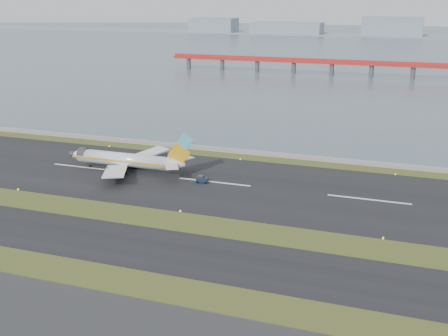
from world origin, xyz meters
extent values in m
plane|color=#344719|center=(0.00, 0.00, 0.00)|extent=(1000.00, 1000.00, 0.00)
cube|color=black|center=(0.00, -12.00, 0.05)|extent=(1000.00, 18.00, 0.10)
cube|color=black|center=(0.00, 30.00, 0.05)|extent=(1000.00, 45.00, 0.10)
cube|color=gray|center=(0.00, 60.00, 0.50)|extent=(1000.00, 2.50, 1.00)
cube|color=#4C606D|center=(0.00, 460.00, 0.00)|extent=(1400.00, 800.00, 1.30)
cube|color=red|center=(20.00, 250.00, 7.50)|extent=(260.00, 5.00, 1.60)
cube|color=red|center=(20.00, 250.00, 9.00)|extent=(260.00, 0.40, 1.40)
cylinder|color=#4C4C51|center=(-76.00, 250.00, 3.00)|extent=(2.80, 2.80, 7.00)
cylinder|color=#4C4C51|center=(20.00, 250.00, 3.00)|extent=(2.80, 2.80, 7.00)
cube|color=#8996A1|center=(0.00, 620.00, 0.00)|extent=(1400.00, 80.00, 1.00)
cube|color=#8996A1|center=(-220.00, 620.00, 9.00)|extent=(60.00, 35.00, 18.00)
cube|color=#8996A1|center=(-120.00, 620.00, 7.00)|extent=(90.00, 35.00, 14.00)
cube|color=#8996A1|center=(10.00, 620.00, 11.00)|extent=(70.00, 35.00, 22.00)
cylinder|color=white|center=(-27.36, 30.62, 3.50)|extent=(28.00, 3.80, 3.80)
cone|color=white|center=(-42.96, 30.62, 3.50)|extent=(3.20, 3.80, 3.80)
cone|color=white|center=(-11.16, 30.62, 3.80)|extent=(5.00, 3.80, 3.80)
cube|color=gold|center=(-27.36, 28.70, 3.50)|extent=(31.00, 0.06, 0.45)
cube|color=gold|center=(-27.36, 32.54, 3.50)|extent=(31.00, 0.06, 0.45)
cube|color=white|center=(-25.16, 22.12, 2.80)|extent=(11.31, 15.89, 1.66)
cube|color=white|center=(-25.16, 39.12, 2.80)|extent=(11.31, 15.89, 1.66)
cylinder|color=#38373C|center=(-26.86, 24.62, 1.60)|extent=(4.20, 2.10, 2.10)
cylinder|color=#38373C|center=(-26.86, 36.62, 1.60)|extent=(4.20, 2.10, 2.10)
cube|color=gold|center=(-10.36, 30.62, 6.70)|extent=(6.80, 0.35, 6.85)
cube|color=#4CBBD8|center=(-8.46, 30.62, 10.40)|extent=(4.85, 0.37, 4.90)
cube|color=white|center=(-10.86, 26.82, 4.30)|extent=(5.64, 6.80, 0.22)
cube|color=white|center=(-10.86, 34.42, 4.30)|extent=(5.64, 6.80, 0.22)
cylinder|color=black|center=(-38.36, 30.62, 0.45)|extent=(0.80, 0.28, 0.80)
cylinder|color=black|center=(-25.86, 27.82, 0.55)|extent=(1.00, 0.38, 1.00)
cylinder|color=black|center=(-25.86, 33.42, 0.55)|extent=(1.00, 0.38, 1.00)
cube|color=#142338|center=(-2.89, 28.57, 0.86)|extent=(3.30, 2.17, 1.15)
cube|color=#38373C|center=(-3.27, 28.52, 1.63)|extent=(1.55, 1.63, 0.67)
cylinder|color=black|center=(-3.82, 27.65, 0.34)|extent=(0.71, 0.39, 0.67)
cylinder|color=black|center=(-4.05, 29.17, 0.34)|extent=(0.71, 0.39, 0.67)
cylinder|color=black|center=(-1.73, 27.97, 0.34)|extent=(0.71, 0.39, 0.67)
cylinder|color=black|center=(-1.96, 29.49, 0.34)|extent=(0.71, 0.39, 0.67)
camera|label=1|loc=(49.25, -102.11, 47.62)|focal=45.00mm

